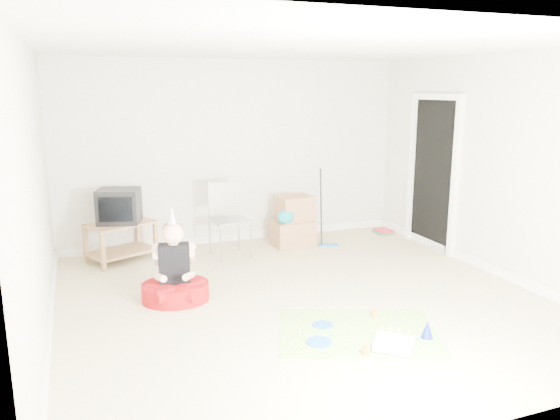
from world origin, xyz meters
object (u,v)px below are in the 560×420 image
object	(u,v)px
tv_stand	(121,238)
crt_tv	(119,206)
cardboard_boxes	(293,222)
birthday_cake	(394,345)
folding_chair	(230,220)
seated_woman	(175,280)

from	to	relation	value
tv_stand	crt_tv	size ratio (longest dim) A/B	1.86
cardboard_boxes	birthday_cake	xyz separation A→B (m)	(-0.39, -3.27, -0.30)
folding_chair	birthday_cake	world-z (taller)	folding_chair
tv_stand	birthday_cake	distance (m)	3.94
folding_chair	cardboard_boxes	distance (m)	1.01
crt_tv	seated_woman	xyz separation A→B (m)	(0.41, -1.62, -0.51)
crt_tv	birthday_cake	world-z (taller)	crt_tv
tv_stand	seated_woman	xyz separation A→B (m)	(0.41, -1.62, -0.08)
tv_stand	crt_tv	world-z (taller)	crt_tv
cardboard_boxes	seated_woman	xyz separation A→B (m)	(-1.94, -1.48, -0.12)
tv_stand	cardboard_boxes	world-z (taller)	cardboard_boxes
birthday_cake	crt_tv	bearing A→B (deg)	119.85
birthday_cake	cardboard_boxes	bearing A→B (deg)	83.20
cardboard_boxes	seated_woman	size ratio (longest dim) A/B	0.70
tv_stand	folding_chair	bearing A→B (deg)	-13.90
seated_woman	birthday_cake	distance (m)	2.38
cardboard_boxes	crt_tv	bearing A→B (deg)	176.57
cardboard_boxes	seated_woman	bearing A→B (deg)	-142.66
folding_chair	cardboard_boxes	xyz separation A→B (m)	(0.98, 0.20, -0.16)
tv_stand	birthday_cake	world-z (taller)	tv_stand
crt_tv	folding_chair	size ratio (longest dim) A/B	0.50
tv_stand	birthday_cake	bearing A→B (deg)	-60.15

